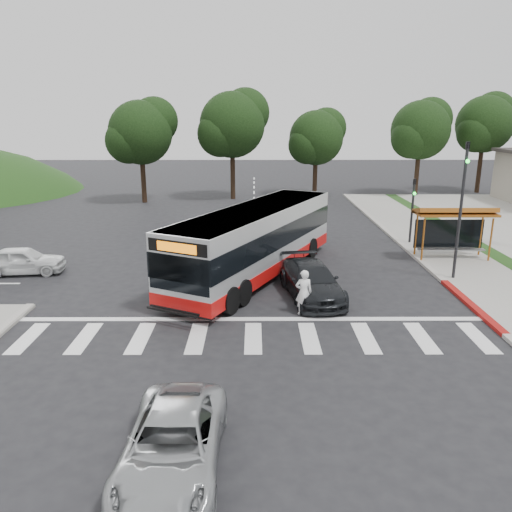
{
  "coord_description": "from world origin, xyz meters",
  "views": [
    {
      "loc": [
        0.05,
        -21.26,
        7.59
      ],
      "look_at": [
        0.11,
        0.07,
        1.6
      ],
      "focal_mm": 35.0,
      "sensor_mm": 36.0,
      "label": 1
    }
  ],
  "objects_px": {
    "silver_suv_south": "(173,444)",
    "dark_sedan": "(311,281)",
    "transit_bus": "(256,242)",
    "pedestrian": "(304,292)"
  },
  "relations": [
    {
      "from": "transit_bus",
      "to": "silver_suv_south",
      "type": "relative_size",
      "value": 2.8
    },
    {
      "from": "dark_sedan",
      "to": "transit_bus",
      "type": "bearing_deg",
      "value": 118.87
    },
    {
      "from": "dark_sedan",
      "to": "silver_suv_south",
      "type": "distance_m",
      "value": 11.81
    },
    {
      "from": "pedestrian",
      "to": "silver_suv_south",
      "type": "xyz_separation_m",
      "value": [
        -3.74,
        -9.05,
        -0.27
      ]
    },
    {
      "from": "silver_suv_south",
      "to": "dark_sedan",
      "type": "bearing_deg",
      "value": 69.79
    },
    {
      "from": "transit_bus",
      "to": "dark_sedan",
      "type": "xyz_separation_m",
      "value": [
        2.39,
        -3.08,
        -0.94
      ]
    },
    {
      "from": "pedestrian",
      "to": "dark_sedan",
      "type": "height_order",
      "value": "pedestrian"
    },
    {
      "from": "pedestrian",
      "to": "transit_bus",
      "type": "bearing_deg",
      "value": -74.67
    },
    {
      "from": "dark_sedan",
      "to": "silver_suv_south",
      "type": "height_order",
      "value": "dark_sedan"
    },
    {
      "from": "dark_sedan",
      "to": "pedestrian",
      "type": "bearing_deg",
      "value": -113.99
    }
  ]
}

